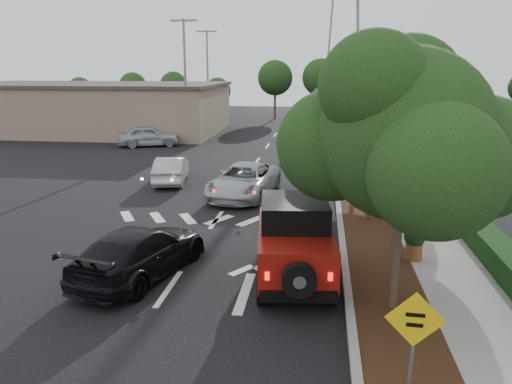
% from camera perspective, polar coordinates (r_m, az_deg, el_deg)
% --- Properties ---
extents(ground, '(120.00, 120.00, 0.00)m').
position_cam_1_polar(ground, '(13.41, -9.93, -10.81)').
color(ground, black).
rests_on(ground, ground).
extents(curb, '(0.20, 70.00, 0.15)m').
position_cam_1_polar(curb, '(24.22, 9.14, 0.80)').
color(curb, '#9E9B93').
rests_on(curb, ground).
extents(planting_strip, '(1.80, 70.00, 0.12)m').
position_cam_1_polar(planting_strip, '(24.28, 11.49, 0.69)').
color(planting_strip, black).
rests_on(planting_strip, ground).
extents(sidewalk, '(2.00, 70.00, 0.12)m').
position_cam_1_polar(sidewalk, '(24.49, 15.93, 0.54)').
color(sidewalk, gray).
rests_on(sidewalk, ground).
extents(hedge, '(0.80, 70.00, 0.80)m').
position_cam_1_polar(hedge, '(24.67, 19.20, 1.20)').
color(hedge, black).
rests_on(hedge, ground).
extents(commercial_building, '(22.00, 12.00, 4.00)m').
position_cam_1_polar(commercial_building, '(46.18, -18.20, 9.04)').
color(commercial_building, gray).
rests_on(commercial_building, ground).
extents(transmission_tower, '(7.00, 4.00, 28.00)m').
position_cam_1_polar(transmission_tower, '(59.87, 9.63, 8.65)').
color(transmission_tower, slate).
rests_on(transmission_tower, ground).
extents(street_tree_near, '(3.80, 3.80, 5.92)m').
position_cam_1_polar(street_tree_near, '(12.54, 15.26, -12.97)').
color(street_tree_near, black).
rests_on(street_tree_near, ground).
extents(street_tree_mid, '(3.20, 3.20, 5.32)m').
position_cam_1_polar(street_tree_mid, '(19.00, 12.56, -3.34)').
color(street_tree_mid, black).
rests_on(street_tree_mid, ground).
extents(street_tree_far, '(3.40, 3.40, 5.62)m').
position_cam_1_polar(street_tree_far, '(25.26, 11.34, 1.09)').
color(street_tree_far, black).
rests_on(street_tree_far, ground).
extents(light_pole_a, '(2.00, 0.22, 9.00)m').
position_cam_1_polar(light_pole_a, '(39.35, -7.85, 5.89)').
color(light_pole_a, slate).
rests_on(light_pole_a, ground).
extents(light_pole_b, '(2.00, 0.22, 9.00)m').
position_cam_1_polar(light_pole_b, '(51.14, -5.42, 7.86)').
color(light_pole_b, slate).
rests_on(light_pole_b, ground).
extents(red_jeep, '(2.28, 4.40, 2.19)m').
position_cam_1_polar(red_jeep, '(13.45, 4.38, -5.42)').
color(red_jeep, black).
rests_on(red_jeep, ground).
extents(silver_suv_ahead, '(3.06, 5.38, 1.42)m').
position_cam_1_polar(silver_suv_ahead, '(22.01, -1.37, 1.32)').
color(silver_suv_ahead, '#B5B8BD').
rests_on(silver_suv_ahead, ground).
extents(black_suv_oncoming, '(3.07, 5.06, 1.37)m').
position_cam_1_polar(black_suv_oncoming, '(14.11, -13.05, -6.65)').
color(black_suv_oncoming, black).
rests_on(black_suv_oncoming, ground).
extents(silver_sedan_oncoming, '(1.99, 4.08, 1.29)m').
position_cam_1_polar(silver_sedan_oncoming, '(24.98, -9.67, 2.52)').
color(silver_sedan_oncoming, '#B3B5BB').
rests_on(silver_sedan_oncoming, ground).
extents(parked_suv, '(4.65, 3.16, 1.47)m').
position_cam_1_polar(parked_suv, '(36.72, -12.17, 6.26)').
color(parked_suv, '#B0B3B8').
rests_on(parked_suv, ground).
extents(speed_hump_sign, '(0.96, 0.10, 2.04)m').
position_cam_1_polar(speed_hump_sign, '(8.79, 17.57, -15.16)').
color(speed_hump_sign, slate).
rests_on(speed_hump_sign, ground).
extents(terracotta_planter, '(0.62, 0.62, 1.08)m').
position_cam_1_polar(terracotta_planter, '(15.26, 17.67, -5.18)').
color(terracotta_planter, brown).
rests_on(terracotta_planter, ground).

